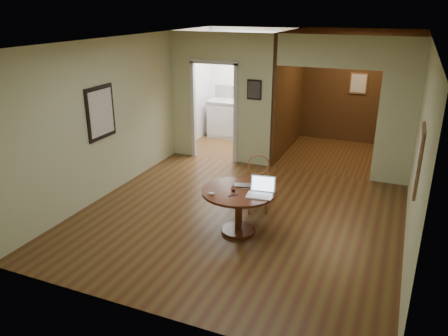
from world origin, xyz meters
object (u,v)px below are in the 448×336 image
at_px(chair, 258,180).
at_px(open_laptop, 261,190).
at_px(dining_table, 239,201).
at_px(closed_laptop, 246,187).

relative_size(chair, open_laptop, 2.39).
relative_size(dining_table, open_laptop, 2.78).
height_order(dining_table, chair, chair).
bearing_deg(closed_laptop, chair, 74.29).
relative_size(dining_table, chair, 1.16).
bearing_deg(chair, closed_laptop, -107.04).
xyz_separation_m(dining_table, open_laptop, (0.34, -0.02, 0.24)).
distance_m(open_laptop, closed_laptop, 0.33).
distance_m(chair, closed_laptop, 0.74).
bearing_deg(chair, dining_table, -111.32).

